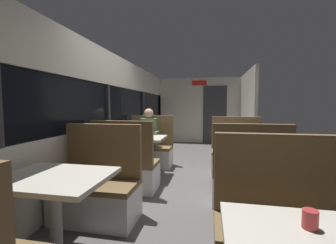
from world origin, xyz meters
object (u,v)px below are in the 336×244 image
bench_rear_aisle_facing_entry (236,157)px  seated_passenger (149,142)px  bench_rear_aisle_facing_end (249,181)px  coffee_cup_secondary (310,219)px  bench_near_window_facing_entry (98,191)px  bench_mid_window_facing_end (127,169)px  dining_table_near_window (55,187)px  coffee_cup_primary (234,139)px  dining_table_rear_aisle (242,148)px  bench_mid_window_facing_entry (150,151)px  dining_table_mid_window (140,142)px  bench_front_aisle_facing_entry (279,240)px

bench_rear_aisle_facing_entry → seated_passenger: 1.81m
bench_rear_aisle_facing_end → coffee_cup_secondary: bearing=-91.4°
bench_near_window_facing_entry → bench_rear_aisle_facing_entry: bearing=49.6°
bench_near_window_facing_entry → bench_rear_aisle_facing_end: (1.79, 0.70, 0.00)m
bench_mid_window_facing_end → coffee_cup_secondary: bearing=-49.8°
dining_table_near_window → coffee_cup_primary: 2.67m
bench_mid_window_facing_end → bench_rear_aisle_facing_end: same height
bench_rear_aisle_facing_end → seated_passenger: 2.36m
dining_table_rear_aisle → bench_mid_window_facing_entry: bearing=153.3°
bench_near_window_facing_entry → bench_mid_window_facing_entry: 2.30m
bench_near_window_facing_entry → dining_table_near_window: bearing=-90.0°
dining_table_mid_window → bench_rear_aisle_facing_entry: bench_rear_aisle_facing_entry is taller
dining_table_mid_window → coffee_cup_secondary: (1.74, -2.77, 0.15)m
bench_mid_window_facing_entry → coffee_cup_secondary: 3.91m
seated_passenger → bench_mid_window_facing_entry: bearing=90.0°
coffee_cup_primary → bench_rear_aisle_facing_entry: bearing=80.2°
bench_rear_aisle_facing_end → bench_rear_aisle_facing_entry: bearing=90.0°
bench_rear_aisle_facing_entry → coffee_cup_primary: bearing=-99.8°
dining_table_near_window → dining_table_rear_aisle: 2.76m
bench_front_aisle_facing_entry → bench_mid_window_facing_entry: bearing=121.7°
bench_near_window_facing_entry → seated_passenger: seated_passenger is taller
dining_table_mid_window → bench_mid_window_facing_end: size_ratio=0.82×
seated_passenger → coffee_cup_secondary: bearing=-62.8°
seated_passenger → bench_near_window_facing_entry: bearing=-90.0°
bench_mid_window_facing_entry → bench_rear_aisle_facing_end: same height
seated_passenger → coffee_cup_primary: seated_passenger is taller
dining_table_rear_aisle → seated_passenger: seated_passenger is taller
dining_table_near_window → coffee_cup_primary: size_ratio=10.00×
bench_near_window_facing_entry → bench_front_aisle_facing_entry: (1.79, -0.60, 0.00)m
bench_rear_aisle_facing_entry → coffee_cup_primary: bench_rear_aisle_facing_entry is taller
dining_table_near_window → coffee_cup_secondary: 1.81m
bench_mid_window_facing_entry → dining_table_rear_aisle: bearing=-26.7°
bench_rear_aisle_facing_end → coffee_cup_primary: 0.83m
bench_rear_aisle_facing_end → bench_rear_aisle_facing_entry: (0.00, 1.40, 0.00)m
dining_table_near_window → bench_front_aisle_facing_entry: bench_front_aisle_facing_entry is taller
bench_mid_window_facing_end → bench_front_aisle_facing_entry: 2.34m
dining_table_rear_aisle → coffee_cup_secondary: bearing=-91.0°
bench_mid_window_facing_entry → coffee_cup_primary: bench_mid_window_facing_entry is taller
bench_front_aisle_facing_entry → dining_table_rear_aisle: bench_front_aisle_facing_entry is taller
dining_table_rear_aisle → coffee_cup_secondary: 2.57m
dining_table_rear_aisle → coffee_cup_secondary: (-0.05, -2.57, 0.15)m
dining_table_near_window → seated_passenger: size_ratio=0.71×
seated_passenger → bench_rear_aisle_facing_entry: bearing=-4.1°
bench_mid_window_facing_end → coffee_cup_primary: size_ratio=12.22×
bench_near_window_facing_entry → dining_table_rear_aisle: bearing=38.0°
dining_table_rear_aisle → bench_rear_aisle_facing_end: 0.77m
bench_near_window_facing_entry → coffee_cup_secondary: (1.74, -1.17, 0.46)m
bench_mid_window_facing_end → coffee_cup_secondary: size_ratio=12.22×
bench_near_window_facing_entry → coffee_cup_secondary: size_ratio=12.22×
dining_table_rear_aisle → bench_near_window_facing_entry: bearing=-142.0°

